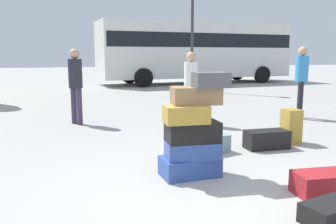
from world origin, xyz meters
TOP-DOWN VIEW (x-y plane):
  - ground_plane at (0.00, 0.00)m, footprint 80.00×80.00m
  - suitcase_tower at (-0.01, 0.58)m, footprint 0.83×0.50m
  - suitcase_black_behind_tower at (0.80, -0.95)m, footprint 0.58×0.43m
  - suitcase_tan_right_side at (2.23, 1.71)m, footprint 0.27×0.30m
  - suitcase_black_left_side at (1.63, 1.50)m, footprint 0.72×0.35m
  - suitcase_slate_white_trunk at (0.59, 1.50)m, footprint 0.74×0.50m
  - suitcase_maroon_foreground_near at (1.27, -0.38)m, footprint 0.81×0.42m
  - person_bearded_onlooker at (1.10, 3.81)m, footprint 0.30×0.30m
  - person_tourist_with_camera at (3.89, 3.76)m, footprint 0.30×0.30m
  - person_passerby_in_red at (-1.36, 4.48)m, footprint 0.30×0.30m
  - parked_bus at (5.11, 14.36)m, footprint 10.59×3.55m
  - lamp_post at (3.48, 10.45)m, footprint 0.36×0.36m

SIDE VIEW (x-z plane):
  - ground_plane at x=0.00m, z-range 0.00..0.00m
  - suitcase_black_behind_tower at x=0.80m, z-range 0.00..0.19m
  - suitcase_maroon_foreground_near at x=1.27m, z-range 0.00..0.25m
  - suitcase_slate_white_trunk at x=0.59m, z-range 0.00..0.28m
  - suitcase_black_left_side at x=1.63m, z-range 0.00..0.30m
  - suitcase_tan_right_side at x=2.23m, z-range 0.00..0.60m
  - suitcase_tower at x=-0.01m, z-range -0.10..1.23m
  - person_bearded_onlooker at x=1.10m, z-range 0.15..1.75m
  - person_passerby_in_red at x=-1.36m, z-range 0.16..1.83m
  - person_tourist_with_camera at x=3.89m, z-range 0.17..1.90m
  - parked_bus at x=5.11m, z-range 0.26..3.41m
  - lamp_post at x=3.48m, z-range 0.89..6.33m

